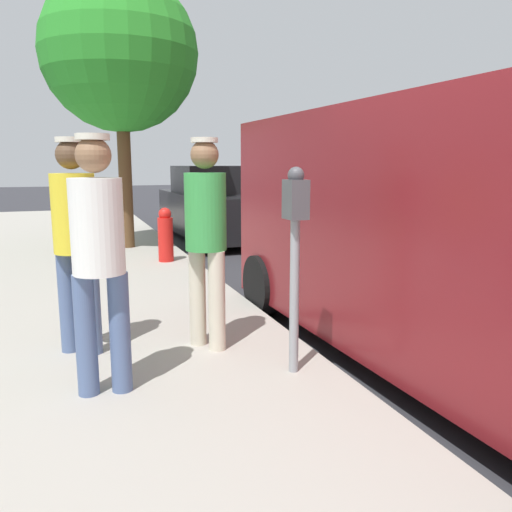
{
  "coord_description": "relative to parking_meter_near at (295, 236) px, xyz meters",
  "views": [
    {
      "loc": [
        2.87,
        2.58,
        1.69
      ],
      "look_at": [
        1.65,
        -0.77,
        1.05
      ],
      "focal_mm": 36.13,
      "sensor_mm": 36.0,
      "label": 1
    }
  ],
  "objects": [
    {
      "name": "parked_sedan_behind",
      "position": [
        -1.62,
        -7.92,
        -0.43
      ],
      "size": [
        1.99,
        4.42,
        1.65
      ],
      "color": "black",
      "rests_on": "ground"
    },
    {
      "name": "pedestrian_in_green",
      "position": [
        0.47,
        -0.74,
        -0.03
      ],
      "size": [
        0.34,
        0.34,
        1.75
      ],
      "color": "beige",
      "rests_on": "sidewalk_slab"
    },
    {
      "name": "fire_hydrant",
      "position": [
        0.1,
        -4.79,
        -0.61
      ],
      "size": [
        0.24,
        0.24,
        0.86
      ],
      "color": "red",
      "rests_on": "sidewalk_slab"
    },
    {
      "name": "pedestrian_in_white",
      "position": [
        1.35,
        -0.11,
        -0.04
      ],
      "size": [
        0.36,
        0.34,
        1.73
      ],
      "color": "#4C608C",
      "rests_on": "sidewalk_slab"
    },
    {
      "name": "street_tree",
      "position": [
        0.52,
        -6.46,
        2.43
      ],
      "size": [
        2.76,
        2.76,
        4.86
      ],
      "color": "brown",
      "rests_on": "sidewalk_slab"
    },
    {
      "name": "pedestrian_in_yellow",
      "position": [
        1.48,
        -0.97,
        -0.03
      ],
      "size": [
        0.34,
        0.34,
        1.74
      ],
      "color": "#4C608C",
      "rests_on": "sidewalk_slab"
    },
    {
      "name": "parking_meter_near",
      "position": [
        0.0,
        0.0,
        0.0
      ],
      "size": [
        0.14,
        0.18,
        1.52
      ],
      "color": "gray",
      "rests_on": "sidewalk_slab"
    },
    {
      "name": "parked_van",
      "position": [
        -1.5,
        0.08,
        -0.03
      ],
      "size": [
        2.27,
        5.26,
        2.15
      ],
      "color": "maroon",
      "rests_on": "ground"
    },
    {
      "name": "ground_plane",
      "position": [
        -1.35,
        0.77,
        -1.18
      ],
      "size": [
        80.0,
        80.0,
        0.0
      ],
      "primitive_type": "plane",
      "color": "#2D2D33"
    }
  ]
}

